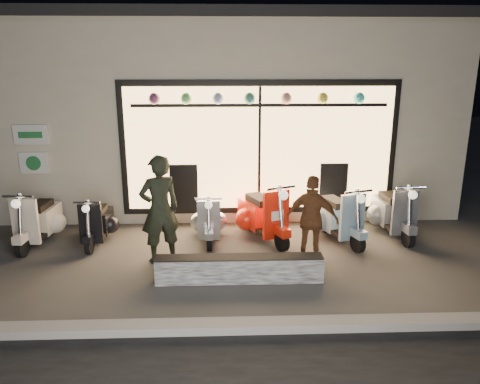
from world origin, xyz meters
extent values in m
plane|color=#383533|center=(0.00, 0.00, 0.00)|extent=(40.00, 40.00, 0.00)
cube|color=slate|center=(0.00, -2.00, 0.06)|extent=(40.00, 0.25, 0.12)
cube|color=beige|center=(0.00, 5.00, 2.00)|extent=(10.00, 6.00, 4.00)
cube|color=black|center=(0.00, 5.00, 4.10)|extent=(10.20, 6.20, 0.20)
cube|color=black|center=(0.80, 1.98, 1.55)|extent=(5.45, 0.06, 2.65)
cube|color=#FFBF6B|center=(0.80, 1.94, 1.55)|extent=(5.20, 0.04, 2.40)
cube|color=black|center=(0.80, 1.90, 2.40)|extent=(4.90, 0.06, 0.06)
cube|color=white|center=(-3.60, 1.96, 1.85)|extent=(0.65, 0.04, 0.38)
cube|color=white|center=(-3.60, 1.96, 1.30)|extent=(0.55, 0.04, 0.42)
cube|color=black|center=(0.31, -0.65, 0.20)|extent=(2.51, 0.28, 0.40)
cylinder|color=black|center=(-0.17, 0.54, 0.15)|extent=(0.10, 0.30, 0.30)
cylinder|color=black|center=(-0.21, 1.43, 0.15)|extent=(0.12, 0.30, 0.30)
cube|color=#ABABB0|center=(-0.18, 0.73, 0.50)|extent=(0.41, 0.08, 0.73)
cube|color=#ABABB0|center=(-0.20, 1.34, 0.34)|extent=(0.39, 0.63, 0.41)
cube|color=black|center=(-0.20, 1.25, 0.58)|extent=(0.27, 0.50, 0.11)
sphere|color=#FFF2CC|center=(-0.17, 0.53, 0.84)|extent=(0.14, 0.14, 0.13)
cylinder|color=black|center=(1.10, 0.48, 0.18)|extent=(0.24, 0.38, 0.36)
cylinder|color=black|center=(0.67, 1.47, 0.18)|extent=(0.26, 0.39, 0.36)
cube|color=red|center=(1.01, 0.69, 0.60)|extent=(0.48, 0.27, 0.88)
cube|color=red|center=(0.71, 1.37, 0.41)|extent=(0.71, 0.87, 0.49)
cube|color=black|center=(0.76, 1.27, 0.71)|extent=(0.52, 0.67, 0.13)
sphere|color=#FFF2CC|center=(1.10, 0.47, 1.02)|extent=(0.21, 0.21, 0.16)
cylinder|color=black|center=(-2.23, 0.47, 0.15)|extent=(0.09, 0.30, 0.29)
cylinder|color=black|center=(-2.22, 1.34, 0.15)|extent=(0.11, 0.30, 0.29)
cube|color=black|center=(-2.23, 0.66, 0.49)|extent=(0.40, 0.07, 0.71)
cube|color=black|center=(-2.22, 1.25, 0.33)|extent=(0.37, 0.61, 0.40)
cube|color=black|center=(-2.22, 1.17, 0.57)|extent=(0.25, 0.49, 0.10)
sphere|color=#FFF2CC|center=(-2.23, 0.47, 0.82)|extent=(0.13, 0.13, 0.13)
cylinder|color=black|center=(-3.34, 0.39, 0.17)|extent=(0.13, 0.35, 0.34)
cylinder|color=black|center=(-3.26, 1.39, 0.17)|extent=(0.15, 0.35, 0.34)
cube|color=beige|center=(-3.32, 0.60, 0.56)|extent=(0.46, 0.11, 0.82)
cube|color=beige|center=(-3.27, 1.29, 0.38)|extent=(0.47, 0.73, 0.46)
cube|color=black|center=(-3.28, 1.19, 0.66)|extent=(0.32, 0.58, 0.12)
sphere|color=#FFF2CC|center=(-3.34, 0.38, 0.95)|extent=(0.16, 0.16, 0.15)
cylinder|color=black|center=(2.41, 0.38, 0.17)|extent=(0.21, 0.36, 0.35)
cylinder|color=black|center=(2.09, 1.36, 0.17)|extent=(0.23, 0.37, 0.35)
cube|color=#7D9DB1|center=(2.34, 0.59, 0.57)|extent=(0.47, 0.21, 0.84)
cube|color=#7D9DB1|center=(2.12, 1.26, 0.39)|extent=(0.63, 0.81, 0.47)
cube|color=black|center=(2.16, 1.16, 0.68)|extent=(0.45, 0.63, 0.12)
sphere|color=#FFF2CC|center=(2.41, 0.37, 0.97)|extent=(0.19, 0.19, 0.15)
cylinder|color=black|center=(3.37, 0.58, 0.17)|extent=(0.13, 0.36, 0.35)
cylinder|color=black|center=(3.30, 1.60, 0.17)|extent=(0.15, 0.36, 0.35)
cube|color=slate|center=(3.36, 0.79, 0.58)|extent=(0.48, 0.11, 0.84)
cube|color=slate|center=(3.31, 1.50, 0.39)|extent=(0.48, 0.75, 0.47)
cube|color=black|center=(3.31, 1.40, 0.68)|extent=(0.33, 0.60, 0.12)
sphere|color=#FFF2CC|center=(3.37, 0.57, 0.98)|extent=(0.17, 0.17, 0.15)
imported|color=black|center=(-0.95, 0.15, 0.90)|extent=(0.77, 0.66, 1.80)
imported|color=brown|center=(1.53, 0.05, 0.73)|extent=(0.93, 0.64, 1.46)
camera|label=1|loc=(0.08, -7.10, 3.23)|focal=35.00mm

